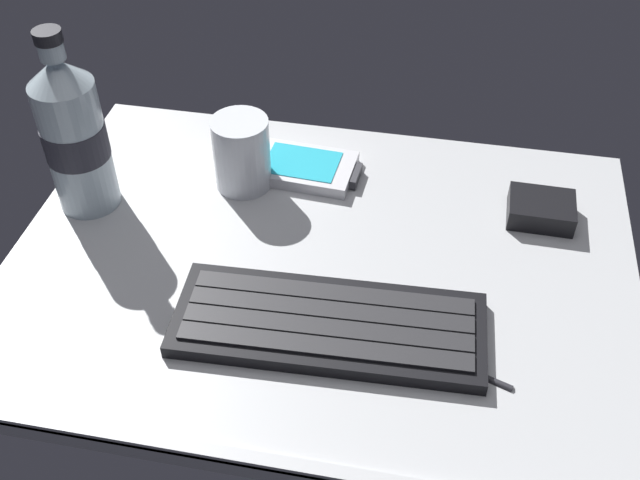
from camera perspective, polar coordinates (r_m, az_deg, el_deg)
The scene contains 7 objects.
ground_plane at distance 78.08cm, azimuth -0.03°, elevation -2.26°, with size 64.00×48.00×2.80cm.
keyboard at distance 70.69cm, azimuth 0.67°, elevation -6.37°, with size 29.44×12.23×1.70cm.
handheld_device at distance 88.37cm, azimuth -1.26°, elevation 5.50°, with size 13.16×8.40×1.50cm.
juice_cup at distance 85.26cm, azimuth -5.92°, elevation 6.34°, with size 6.40×6.40×8.50cm.
water_bottle at distance 83.26cm, azimuth -18.08°, elevation 7.57°, with size 6.73×6.73×20.80cm.
charger_block at distance 85.18cm, azimuth 16.34°, elevation 2.23°, with size 7.00×5.60×2.40cm, color black.
stylus_pen at distance 69.39cm, azimuth 10.66°, elevation -9.30°, with size 0.70×0.70×9.50cm, color #26262B.
Camera 1 is at (10.38, -54.33, 54.34)cm, focal length 42.40 mm.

